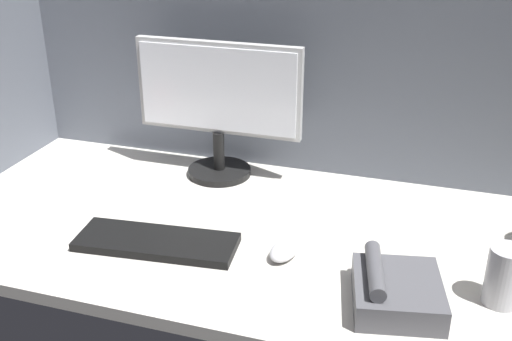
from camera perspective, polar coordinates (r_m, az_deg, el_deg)
ground_plane at (r=150.66cm, az=2.09°, el=-5.84°), size 180.00×80.00×3.00cm
cubicle_wall_back at (r=169.84cm, az=5.78°, el=12.69°), size 180.00×5.50×79.87cm
monitor at (r=169.86cm, az=-3.51°, el=6.34°), size 46.78×18.00×38.21cm
keyboard at (r=144.09cm, az=-9.19°, el=-6.57°), size 38.10×16.59×2.00cm
mouse at (r=138.20cm, az=2.65°, el=-7.38°), size 7.40×10.52×3.40cm
mug_steel at (r=131.05cm, az=22.02°, el=-9.06°), size 7.18×7.18×12.36cm
desk_phone at (r=125.89cm, az=12.78°, el=-10.83°), size 20.40×21.97×8.80cm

